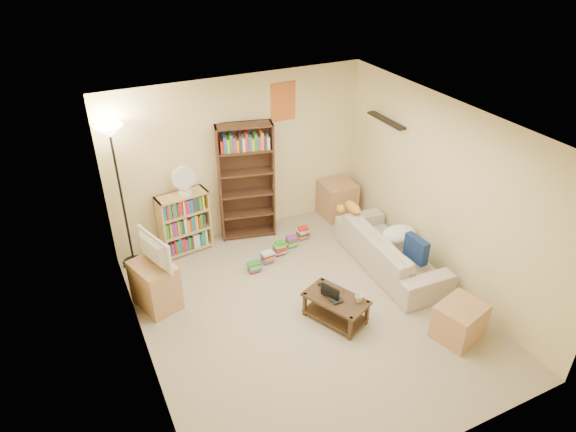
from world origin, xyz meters
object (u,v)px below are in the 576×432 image
(coffee_table, at_px, (336,306))
(laptop, at_px, (335,293))
(sofa, at_px, (391,250))
(end_cabinet, at_px, (459,321))
(television, at_px, (150,251))
(tv_stand, at_px, (155,285))
(desk_fan, at_px, (184,180))
(side_table, at_px, (337,199))
(short_bookshelf, at_px, (184,223))
(mug, at_px, (359,298))
(tall_bookshelf, at_px, (246,179))
(tabby_cat, at_px, (351,208))
(floor_lamp, at_px, (114,157))

(coffee_table, xyz_separation_m, laptop, (0.02, 0.07, 0.15))
(sofa, height_order, end_cabinet, sofa)
(television, bearing_deg, tv_stand, -108.04)
(desk_fan, relative_size, side_table, 0.75)
(short_bookshelf, distance_m, end_cabinet, 4.03)
(mug, relative_size, tall_bookshelf, 0.08)
(laptop, height_order, short_bookshelf, short_bookshelf)
(laptop, bearing_deg, end_cabinet, -131.21)
(tabby_cat, bearing_deg, mug, -118.20)
(side_table, bearing_deg, tabby_cat, -108.73)
(tabby_cat, distance_m, floor_lamp, 3.40)
(television, height_order, end_cabinet, television)
(coffee_table, bearing_deg, tv_stand, 122.77)
(mug, distance_m, desk_fan, 2.94)
(sofa, bearing_deg, short_bookshelf, 58.44)
(sofa, bearing_deg, television, 81.52)
(tabby_cat, distance_m, television, 3.01)
(laptop, relative_size, end_cabinet, 0.68)
(coffee_table, height_order, television, television)
(sofa, bearing_deg, desk_fan, 58.60)
(mug, relative_size, end_cabinet, 0.26)
(coffee_table, distance_m, mug, 0.33)
(coffee_table, xyz_separation_m, short_bookshelf, (-1.24, 2.32, 0.27))
(tall_bookshelf, distance_m, floor_lamp, 1.95)
(tabby_cat, bearing_deg, television, -177.30)
(laptop, bearing_deg, sofa, -67.33)
(television, bearing_deg, mug, -141.62)
(floor_lamp, bearing_deg, laptop, -47.53)
(tv_stand, relative_size, end_cabinet, 1.16)
(mug, bearing_deg, desk_fan, 119.57)
(tabby_cat, bearing_deg, tall_bookshelf, 144.09)
(television, relative_size, desk_fan, 1.57)
(tabby_cat, height_order, end_cabinet, tabby_cat)
(end_cabinet, bearing_deg, short_bookshelf, 126.95)
(tabby_cat, height_order, tall_bookshelf, tall_bookshelf)
(desk_fan, bearing_deg, tabby_cat, -21.60)
(tall_bookshelf, relative_size, floor_lamp, 0.87)
(sofa, distance_m, short_bookshelf, 3.04)
(tabby_cat, bearing_deg, laptop, -127.84)
(desk_fan, bearing_deg, floor_lamp, 176.96)
(tv_stand, relative_size, floor_lamp, 0.30)
(sofa, xyz_separation_m, desk_fan, (-2.46, 1.65, 0.91))
(sofa, height_order, television, television)
(short_bookshelf, xyz_separation_m, desk_fan, (0.05, -0.05, 0.71))
(side_table, bearing_deg, short_bookshelf, 178.22)
(side_table, bearing_deg, end_cabinet, -92.91)
(tabby_cat, height_order, mug, tabby_cat)
(laptop, relative_size, floor_lamp, 0.18)
(mug, bearing_deg, tall_bookshelf, 100.05)
(tabby_cat, distance_m, tall_bookshelf, 1.62)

